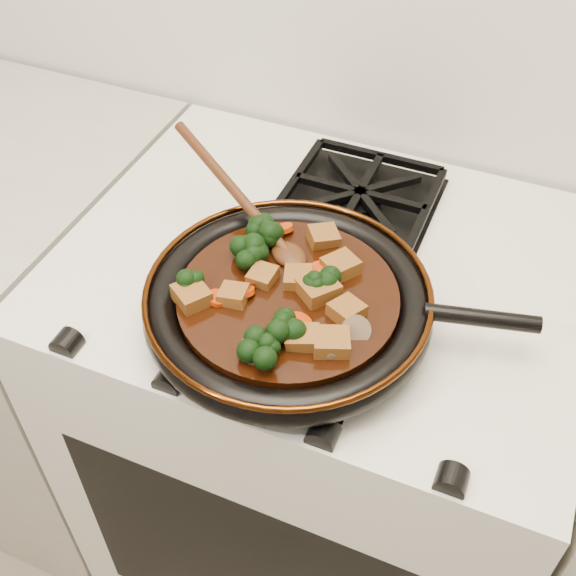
% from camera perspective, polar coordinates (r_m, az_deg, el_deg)
% --- Properties ---
extents(stove, '(0.76, 0.60, 0.90)m').
position_cam_1_polar(stove, '(1.39, 2.38, -11.51)').
color(stove, white).
rests_on(stove, ground).
extents(burner_grate_front, '(0.23, 0.23, 0.03)m').
position_cam_1_polar(burner_grate_front, '(0.94, 0.13, -2.63)').
color(burner_grate_front, black).
rests_on(burner_grate_front, stove).
extents(burner_grate_back, '(0.23, 0.23, 0.03)m').
position_cam_1_polar(burner_grate_back, '(1.13, 5.67, 7.13)').
color(burner_grate_back, black).
rests_on(burner_grate_back, stove).
extents(skillet, '(0.49, 0.37, 0.05)m').
position_cam_1_polar(skillet, '(0.92, 0.12, -1.16)').
color(skillet, black).
rests_on(skillet, burner_grate_front).
extents(braising_sauce, '(0.28, 0.28, 0.02)m').
position_cam_1_polar(braising_sauce, '(0.92, 0.00, -0.92)').
color(braising_sauce, black).
rests_on(braising_sauce, skillet).
extents(tofu_cube_0, '(0.05, 0.05, 0.03)m').
position_cam_1_polar(tofu_cube_0, '(0.98, 2.79, 4.04)').
color(tofu_cube_0, brown).
rests_on(tofu_cube_0, braising_sauce).
extents(tofu_cube_1, '(0.06, 0.06, 0.02)m').
position_cam_1_polar(tofu_cube_1, '(0.94, 4.20, 1.72)').
color(tofu_cube_1, brown).
rests_on(tofu_cube_1, braising_sauce).
extents(tofu_cube_2, '(0.06, 0.06, 0.03)m').
position_cam_1_polar(tofu_cube_2, '(0.90, -7.61, -0.63)').
color(tofu_cube_2, brown).
rests_on(tofu_cube_2, braising_sauce).
extents(tofu_cube_3, '(0.05, 0.05, 0.02)m').
position_cam_1_polar(tofu_cube_3, '(0.92, 0.82, 0.79)').
color(tofu_cube_3, brown).
rests_on(tofu_cube_3, braising_sauce).
extents(tofu_cube_4, '(0.05, 0.05, 0.02)m').
position_cam_1_polar(tofu_cube_4, '(0.88, 4.65, -1.81)').
color(tofu_cube_4, brown).
rests_on(tofu_cube_4, braising_sauce).
extents(tofu_cube_5, '(0.03, 0.04, 0.02)m').
position_cam_1_polar(tofu_cube_5, '(0.92, -2.01, 0.92)').
color(tofu_cube_5, brown).
rests_on(tofu_cube_5, braising_sauce).
extents(tofu_cube_6, '(0.06, 0.06, 0.03)m').
position_cam_1_polar(tofu_cube_6, '(0.90, 2.41, -0.11)').
color(tofu_cube_6, brown).
rests_on(tofu_cube_6, braising_sauce).
extents(tofu_cube_7, '(0.04, 0.04, 0.02)m').
position_cam_1_polar(tofu_cube_7, '(0.90, -4.32, -0.58)').
color(tofu_cube_7, brown).
rests_on(tofu_cube_7, braising_sauce).
extents(tofu_cube_8, '(0.05, 0.05, 0.03)m').
position_cam_1_polar(tofu_cube_8, '(0.85, 3.46, -4.37)').
color(tofu_cube_8, brown).
rests_on(tofu_cube_8, braising_sauce).
extents(tofu_cube_9, '(0.05, 0.04, 0.03)m').
position_cam_1_polar(tofu_cube_9, '(0.85, 1.19, -4.01)').
color(tofu_cube_9, brown).
rests_on(tofu_cube_9, braising_sauce).
extents(broccoli_floret_0, '(0.09, 0.08, 0.07)m').
position_cam_1_polar(broccoli_floret_0, '(0.97, -1.67, 4.17)').
color(broccoli_floret_0, black).
rests_on(broccoli_floret_0, braising_sauce).
extents(broccoli_floret_1, '(0.09, 0.09, 0.07)m').
position_cam_1_polar(broccoli_floret_1, '(0.95, -3.13, 2.69)').
color(broccoli_floret_1, black).
rests_on(broccoli_floret_1, braising_sauce).
extents(broccoli_floret_2, '(0.08, 0.08, 0.06)m').
position_cam_1_polar(broccoli_floret_2, '(0.98, -2.64, 4.54)').
color(broccoli_floret_2, black).
rests_on(broccoli_floret_2, braising_sauce).
extents(broccoli_floret_3, '(0.07, 0.06, 0.06)m').
position_cam_1_polar(broccoli_floret_3, '(0.85, -0.06, -3.39)').
color(broccoli_floret_3, black).
rests_on(broccoli_floret_3, braising_sauce).
extents(broccoli_floret_4, '(0.09, 0.08, 0.07)m').
position_cam_1_polar(broccoli_floret_4, '(0.83, -2.14, -5.16)').
color(broccoli_floret_4, black).
rests_on(broccoli_floret_4, braising_sauce).
extents(broccoli_floret_5, '(0.09, 0.08, 0.07)m').
position_cam_1_polar(broccoli_floret_5, '(0.94, -2.73, 2.44)').
color(broccoli_floret_5, black).
rests_on(broccoli_floret_5, braising_sauce).
extents(broccoli_floret_6, '(0.08, 0.08, 0.06)m').
position_cam_1_polar(broccoli_floret_6, '(0.92, -7.35, 0.28)').
color(broccoli_floret_6, black).
rests_on(broccoli_floret_6, braising_sauce).
extents(broccoli_floret_7, '(0.09, 0.09, 0.07)m').
position_cam_1_polar(broccoli_floret_7, '(0.91, 2.45, 0.55)').
color(broccoli_floret_7, black).
rests_on(broccoli_floret_7, braising_sauce).
extents(carrot_coin_0, '(0.03, 0.03, 0.01)m').
position_cam_1_polar(carrot_coin_0, '(0.94, 2.68, 1.49)').
color(carrot_coin_0, '#C43105').
rests_on(carrot_coin_0, braising_sauce).
extents(carrot_coin_1, '(0.03, 0.03, 0.02)m').
position_cam_1_polar(carrot_coin_1, '(0.99, -0.36, 4.72)').
color(carrot_coin_1, '#C43105').
rests_on(carrot_coin_1, braising_sauce).
extents(carrot_coin_2, '(0.03, 0.03, 0.02)m').
position_cam_1_polar(carrot_coin_2, '(0.90, -5.60, -0.81)').
color(carrot_coin_2, '#C43105').
rests_on(carrot_coin_2, braising_sauce).
extents(carrot_coin_3, '(0.03, 0.03, 0.02)m').
position_cam_1_polar(carrot_coin_3, '(0.87, 0.86, -2.73)').
color(carrot_coin_3, '#C43105').
rests_on(carrot_coin_3, braising_sauce).
extents(carrot_coin_4, '(0.03, 0.03, 0.03)m').
position_cam_1_polar(carrot_coin_4, '(0.91, -3.56, -0.30)').
color(carrot_coin_4, '#C43105').
rests_on(carrot_coin_4, braising_sauce).
extents(mushroom_slice_0, '(0.04, 0.04, 0.02)m').
position_cam_1_polar(mushroom_slice_0, '(0.84, 3.39, -4.64)').
color(mushroom_slice_0, brown).
rests_on(mushroom_slice_0, braising_sauce).
extents(mushroom_slice_1, '(0.05, 0.04, 0.03)m').
position_cam_1_polar(mushroom_slice_1, '(0.86, 5.39, -3.31)').
color(mushroom_slice_1, brown).
rests_on(mushroom_slice_1, braising_sauce).
extents(mushroom_slice_2, '(0.05, 0.05, 0.03)m').
position_cam_1_polar(mushroom_slice_2, '(0.84, -2.65, -4.92)').
color(mushroom_slice_2, brown).
rests_on(mushroom_slice_2, braising_sauce).
extents(wooden_spoon, '(0.16, 0.10, 0.27)m').
position_cam_1_polar(wooden_spoon, '(0.99, -2.71, 5.88)').
color(wooden_spoon, '#43200E').
rests_on(wooden_spoon, braising_sauce).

